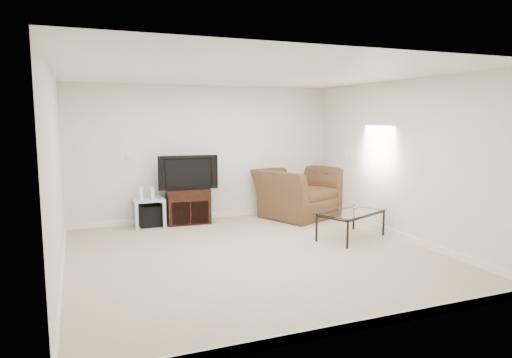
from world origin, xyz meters
name	(u,v)px	position (x,y,z in m)	size (l,w,h in m)	color
floor	(254,255)	(0.00, 0.00, 0.00)	(5.00, 5.00, 0.00)	tan
ceiling	(254,73)	(0.00, 0.00, 2.50)	(5.00, 5.00, 0.00)	white
wall_back	(206,153)	(0.00, 2.50, 1.25)	(5.00, 0.02, 2.50)	silver
wall_left	(56,175)	(-2.50, 0.00, 1.25)	(0.02, 5.00, 2.50)	silver
wall_right	(402,160)	(2.50, 0.00, 1.25)	(0.02, 5.00, 2.50)	silver
plate_back	(129,156)	(-1.40, 2.49, 1.25)	(0.12, 0.02, 0.12)	white
plate_right_switch	(346,153)	(2.49, 1.60, 1.25)	(0.02, 0.09, 0.13)	white
plate_right_outlet	(353,205)	(2.49, 1.30, 0.30)	(0.02, 0.08, 0.12)	white
tv_stand	(188,206)	(-0.42, 2.28, 0.32)	(0.77, 0.53, 0.64)	black
dvd_player	(188,194)	(-0.42, 2.24, 0.53)	(0.43, 0.30, 0.06)	black
television	(187,172)	(-0.42, 2.25, 0.95)	(0.99, 0.20, 0.61)	black
side_table	(149,212)	(-1.12, 2.28, 0.25)	(0.53, 0.53, 0.50)	silver
subwoofer	(150,216)	(-1.09, 2.30, 0.18)	(0.38, 0.38, 0.38)	black
game_console	(141,192)	(-1.25, 2.26, 0.62)	(0.05, 0.17, 0.23)	white
game_case	(152,192)	(-1.06, 2.26, 0.60)	(0.05, 0.15, 0.20)	silver
recliner	(299,184)	(1.73, 2.05, 0.63)	(1.44, 0.94, 1.26)	#543520
coffee_table	(351,225)	(1.75, 0.25, 0.22)	(1.14, 0.64, 0.45)	black
remote	(356,207)	(1.97, 0.44, 0.46)	(0.18, 0.05, 0.02)	#B2B2B7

